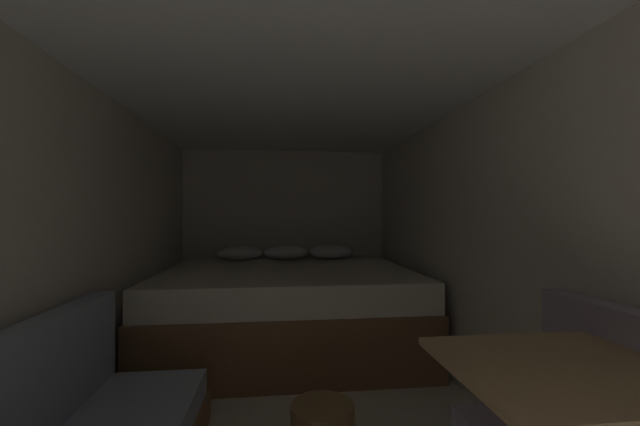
% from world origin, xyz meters
% --- Properties ---
extents(wall_back, '(2.47, 0.05, 2.00)m').
position_xyz_m(wall_back, '(0.00, 3.91, 1.00)').
color(wall_back, beige).
rests_on(wall_back, ground).
extents(wall_left, '(0.05, 4.63, 2.00)m').
position_xyz_m(wall_left, '(-1.21, 1.57, 1.00)').
color(wall_left, beige).
rests_on(wall_left, ground).
extents(wall_right, '(0.05, 4.63, 2.00)m').
position_xyz_m(wall_right, '(1.21, 1.57, 1.00)').
color(wall_right, beige).
rests_on(wall_right, ground).
extents(ceiling_slab, '(2.47, 4.63, 0.05)m').
position_xyz_m(ceiling_slab, '(0.00, 1.57, 2.02)').
color(ceiling_slab, white).
rests_on(ceiling_slab, wall_left).
extents(bed, '(2.25, 1.85, 0.89)m').
position_xyz_m(bed, '(0.00, 2.93, 0.38)').
color(bed, brown).
rests_on(bed, ground).
extents(dinette_table, '(0.68, 0.59, 0.78)m').
position_xyz_m(dinette_table, '(0.75, 0.45, 0.66)').
color(dinette_table, tan).
rests_on(dinette_table, ground).
extents(wicker_basket, '(0.34, 0.34, 0.20)m').
position_xyz_m(wicker_basket, '(0.14, 1.44, 0.10)').
color(wicker_basket, olive).
rests_on(wicker_basket, ground).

